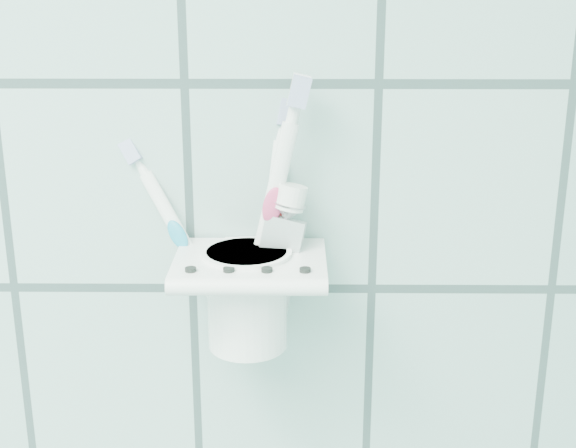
{
  "coord_description": "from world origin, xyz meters",
  "views": [
    {
      "loc": [
        0.7,
        0.57,
        1.51
      ],
      "look_at": [
        0.7,
        1.1,
        1.34
      ],
      "focal_mm": 50.0,
      "sensor_mm": 36.0,
      "label": 1
    }
  ],
  "objects_px": {
    "cup": "(247,294)",
    "toothbrush_blue": "(256,222)",
    "toothbrush_pink": "(233,227)",
    "holder_bracket": "(250,266)",
    "toothpaste_tube": "(262,250)",
    "toothbrush_orange": "(241,204)"
  },
  "relations": [
    {
      "from": "toothbrush_blue",
      "to": "toothpaste_tube",
      "type": "relative_size",
      "value": 1.46
    },
    {
      "from": "holder_bracket",
      "to": "toothbrush_pink",
      "type": "height_order",
      "value": "toothbrush_pink"
    },
    {
      "from": "holder_bracket",
      "to": "toothpaste_tube",
      "type": "bearing_deg",
      "value": 43.97
    },
    {
      "from": "toothbrush_pink",
      "to": "toothbrush_orange",
      "type": "distance_m",
      "value": 0.02
    },
    {
      "from": "toothbrush_blue",
      "to": "toothpaste_tube",
      "type": "xyz_separation_m",
      "value": [
        0.0,
        0.0,
        -0.02
      ]
    },
    {
      "from": "toothpaste_tube",
      "to": "holder_bracket",
      "type": "bearing_deg",
      "value": -125.0
    },
    {
      "from": "holder_bracket",
      "to": "toothbrush_orange",
      "type": "bearing_deg",
      "value": 113.93
    },
    {
      "from": "toothbrush_pink",
      "to": "toothpaste_tube",
      "type": "height_order",
      "value": "toothbrush_pink"
    },
    {
      "from": "toothbrush_blue",
      "to": "toothbrush_orange",
      "type": "height_order",
      "value": "toothbrush_orange"
    },
    {
      "from": "toothbrush_pink",
      "to": "toothbrush_orange",
      "type": "bearing_deg",
      "value": 66.87
    },
    {
      "from": "holder_bracket",
      "to": "toothpaste_tube",
      "type": "relative_size",
      "value": 0.9
    },
    {
      "from": "cup",
      "to": "toothbrush_blue",
      "type": "distance_m",
      "value": 0.06
    },
    {
      "from": "toothbrush_blue",
      "to": "toothpaste_tube",
      "type": "distance_m",
      "value": 0.03
    },
    {
      "from": "cup",
      "to": "toothpaste_tube",
      "type": "relative_size",
      "value": 0.62
    },
    {
      "from": "holder_bracket",
      "to": "cup",
      "type": "height_order",
      "value": "same"
    },
    {
      "from": "holder_bracket",
      "to": "toothbrush_blue",
      "type": "xyz_separation_m",
      "value": [
        0.01,
        0.0,
        0.04
      ]
    },
    {
      "from": "holder_bracket",
      "to": "toothpaste_tube",
      "type": "height_order",
      "value": "toothpaste_tube"
    },
    {
      "from": "cup",
      "to": "toothbrush_blue",
      "type": "height_order",
      "value": "toothbrush_blue"
    },
    {
      "from": "toothbrush_orange",
      "to": "toothpaste_tube",
      "type": "xyz_separation_m",
      "value": [
        0.02,
        -0.01,
        -0.04
      ]
    },
    {
      "from": "cup",
      "to": "toothbrush_pink",
      "type": "bearing_deg",
      "value": 179.96
    },
    {
      "from": "toothbrush_pink",
      "to": "toothbrush_blue",
      "type": "distance_m",
      "value": 0.02
    },
    {
      "from": "cup",
      "to": "toothbrush_pink",
      "type": "relative_size",
      "value": 0.47
    }
  ]
}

